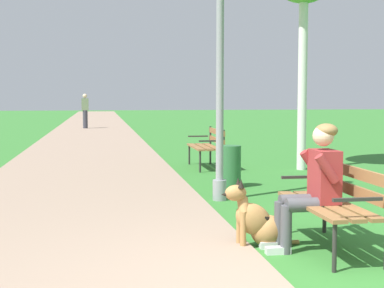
% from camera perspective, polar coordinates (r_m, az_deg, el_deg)
% --- Properties ---
extents(paved_path, '(3.51, 60.00, 0.04)m').
position_cam_1_polar(paved_path, '(28.10, -9.86, 1.66)').
color(paved_path, gray).
rests_on(paved_path, ground).
extents(park_bench_near, '(0.55, 1.50, 0.85)m').
position_cam_1_polar(park_bench_near, '(5.77, 14.20, -5.33)').
color(park_bench_near, olive).
rests_on(park_bench_near, ground).
extents(park_bench_mid, '(0.55, 1.50, 0.85)m').
position_cam_1_polar(park_bench_mid, '(12.01, 1.65, 0.01)').
color(park_bench_mid, olive).
rests_on(park_bench_mid, ground).
extents(person_seated_on_near_bench, '(0.74, 0.49, 1.25)m').
position_cam_1_polar(person_seated_on_near_bench, '(5.70, 12.15, -3.70)').
color(person_seated_on_near_bench, '#4C4C51').
rests_on(person_seated_on_near_bench, ground).
extents(dog_shepherd, '(0.83, 0.31, 0.71)m').
position_cam_1_polar(dog_shepherd, '(5.78, 6.63, -7.76)').
color(dog_shepherd, '#B27F47').
rests_on(dog_shepherd, ground).
extents(lamp_post_near, '(0.24, 0.24, 4.25)m').
position_cam_1_polar(lamp_post_near, '(8.23, 2.84, 9.59)').
color(lamp_post_near, gray).
rests_on(lamp_post_near, ground).
extents(litter_bin, '(0.36, 0.36, 0.70)m').
position_cam_1_polar(litter_bin, '(9.48, 3.85, -2.27)').
color(litter_bin, '#2D6638').
rests_on(litter_bin, ground).
extents(pedestrian_distant, '(0.32, 0.22, 1.65)m').
position_cam_1_polar(pedestrian_distant, '(26.96, -10.69, 3.27)').
color(pedestrian_distant, '#383842').
rests_on(pedestrian_distant, ground).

